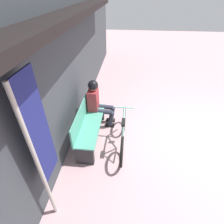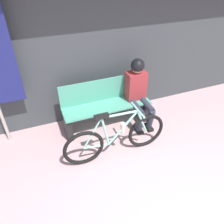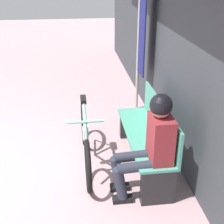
{
  "view_description": "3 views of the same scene",
  "coord_description": "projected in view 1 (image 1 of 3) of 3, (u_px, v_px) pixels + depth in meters",
  "views": [
    {
      "loc": [
        -3.06,
        1.67,
        2.87
      ],
      "look_at": [
        -0.26,
        1.95,
        0.83
      ],
      "focal_mm": 28.0,
      "sensor_mm": 36.0,
      "label": 1
    },
    {
      "loc": [
        -1.24,
        -0.5,
        2.54
      ],
      "look_at": [
        -0.24,
        2.02,
        0.58
      ],
      "focal_mm": 35.0,
      "sensor_mm": 36.0,
      "label": 2
    },
    {
      "loc": [
        3.06,
        1.6,
        2.32
      ],
      "look_at": [
        -0.4,
        2.05,
        0.65
      ],
      "focal_mm": 50.0,
      "sensor_mm": 36.0,
      "label": 3
    }
  ],
  "objects": [
    {
      "name": "ground_plane",
      "position": [
        197.0,
        139.0,
        4.02
      ],
      "size": [
        24.0,
        24.0,
        0.0
      ],
      "primitive_type": "plane",
      "color": "#C69EA3"
    },
    {
      "name": "storefront_wall",
      "position": [
        63.0,
        65.0,
        3.27
      ],
      "size": [
        12.0,
        0.56,
        3.2
      ],
      "color": "#3D4247",
      "rests_on": "ground_plane"
    },
    {
      "name": "banner_pole",
      "position": [
        39.0,
        142.0,
        2.07
      ],
      "size": [
        0.45,
        0.05,
        2.24
      ],
      "color": "#B7B2A8",
      "rests_on": "ground_plane"
    },
    {
      "name": "bicycle",
      "position": [
        123.0,
        132.0,
        3.72
      ],
      "size": [
        1.61,
        0.4,
        0.82
      ],
      "color": "black",
      "rests_on": "ground_plane"
    },
    {
      "name": "person_seated",
      "position": [
        97.0,
        100.0,
        4.11
      ],
      "size": [
        0.34,
        0.63,
        1.19
      ],
      "color": "#2D3342",
      "rests_on": "ground_plane"
    },
    {
      "name": "park_bench_near",
      "position": [
        89.0,
        125.0,
        3.84
      ],
      "size": [
        1.52,
        0.42,
        0.84
      ],
      "color": "#51A88E",
      "rests_on": "ground_plane"
    }
  ]
}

